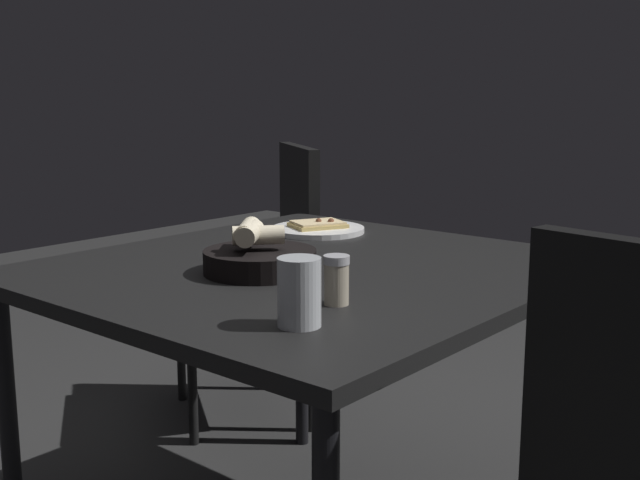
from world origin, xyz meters
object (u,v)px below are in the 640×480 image
dining_table (309,290)px  pepper_shaker (336,283)px  beer_glass (299,296)px  pizza_plate (318,229)px  bread_basket (259,257)px  chair_near (266,264)px

dining_table → pepper_shaker: pepper_shaker is taller
beer_glass → pepper_shaker: size_ratio=1.27×
dining_table → pepper_shaker: bearing=-130.6°
pizza_plate → bread_basket: bearing=-153.9°
bread_basket → beer_glass: (-0.23, -0.32, 0.02)m
dining_table → beer_glass: beer_glass is taller
beer_glass → chair_near: chair_near is taller
pizza_plate → beer_glass: bearing=-141.7°
dining_table → bread_basket: size_ratio=4.57×
pepper_shaker → chair_near: bearing=49.9°
pepper_shaker → pizza_plate: bearing=42.9°
pizza_plate → dining_table: bearing=-142.5°
pizza_plate → beer_glass: (-0.68, -0.54, 0.04)m
chair_near → bread_basket: bearing=-136.6°
dining_table → beer_glass: (-0.36, -0.29, 0.11)m
beer_glass → bread_basket: bearing=53.9°
dining_table → chair_near: bearing=50.1°
bread_basket → pepper_shaker: 0.29m
bread_basket → chair_near: 1.01m
pepper_shaker → bread_basket: bearing=72.2°
pepper_shaker → chair_near: 1.27m
dining_table → pizza_plate: (0.32, 0.25, 0.07)m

